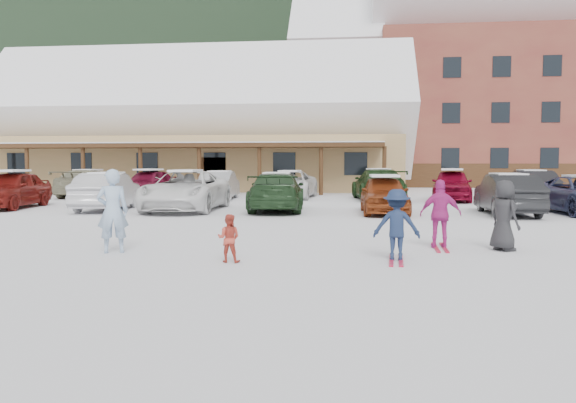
# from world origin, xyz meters

# --- Properties ---
(ground) EXTENTS (160.00, 160.00, 0.00)m
(ground) POSITION_xyz_m (0.00, 0.00, 0.00)
(ground) COLOR white
(ground) RESTS_ON ground
(forested_hillside) EXTENTS (300.00, 70.00, 38.00)m
(forested_hillside) POSITION_xyz_m (0.00, 85.00, 19.00)
(forested_hillside) COLOR black
(forested_hillside) RESTS_ON ground
(day_lodge) EXTENTS (29.12, 12.50, 10.38)m
(day_lodge) POSITION_xyz_m (-9.00, 27.96, 3.94)
(day_lodge) COLOR tan
(day_lodge) RESTS_ON ground
(alpine_hotel) EXTENTS (31.48, 14.01, 21.48)m
(alpine_hotel) POSITION_xyz_m (14.27, 38.00, 8.63)
(alpine_hotel) COLOR maroon
(alpine_hotel) RESTS_ON ground
(lamp_post) EXTENTS (0.50, 0.25, 5.96)m
(lamp_post) POSITION_xyz_m (2.21, 25.07, 3.38)
(lamp_post) COLOR black
(lamp_post) RESTS_ON ground
(conifer_2) EXTENTS (5.28, 5.28, 12.24)m
(conifer_2) POSITION_xyz_m (-30.00, 42.00, 6.83)
(conifer_2) COLOR black
(conifer_2) RESTS_ON ground
(conifer_3) EXTENTS (3.96, 3.96, 9.18)m
(conifer_3) POSITION_xyz_m (6.00, 44.00, 5.12)
(conifer_3) COLOR black
(conifer_3) RESTS_ON ground
(adult_skier) EXTENTS (0.75, 0.62, 1.75)m
(adult_skier) POSITION_xyz_m (-3.21, -0.45, 0.87)
(adult_skier) COLOR #A0BDDD
(adult_skier) RESTS_ON ground
(toddler_red) EXTENTS (0.46, 0.37, 0.91)m
(toddler_red) POSITION_xyz_m (-0.57, -1.27, 0.46)
(toddler_red) COLOR #C64333
(toddler_red) RESTS_ON ground
(child_navy) EXTENTS (0.92, 0.58, 1.38)m
(child_navy) POSITION_xyz_m (2.59, -0.74, 0.69)
(child_navy) COLOR #182646
(child_navy) RESTS_ON ground
(skis_child_navy) EXTENTS (0.31, 1.41, 0.03)m
(skis_child_navy) POSITION_xyz_m (2.59, -0.74, 0.01)
(skis_child_navy) COLOR #B91A39
(skis_child_navy) RESTS_ON ground
(child_magenta) EXTENTS (0.90, 0.42, 1.51)m
(child_magenta) POSITION_xyz_m (3.67, 0.94, 0.76)
(child_magenta) COLOR #C22B8A
(child_magenta) RESTS_ON ground
(skis_child_magenta) EXTENTS (0.28, 1.41, 0.03)m
(skis_child_magenta) POSITION_xyz_m (3.67, 0.94, 0.01)
(skis_child_magenta) COLOR #B91A39
(skis_child_magenta) RESTS_ON ground
(bystander_dark) EXTENTS (0.77, 0.88, 1.51)m
(bystander_dark) POSITION_xyz_m (4.96, 0.76, 0.76)
(bystander_dark) COLOR #27272A
(bystander_dark) RESTS_ON ground
(parked_car_0) EXTENTS (2.32, 4.73, 1.55)m
(parked_car_0) POSITION_xyz_m (-12.17, 10.02, 0.78)
(parked_car_0) COLOR maroon
(parked_car_0) RESTS_ON ground
(parked_car_1) EXTENTS (2.07, 4.63, 1.47)m
(parked_car_1) POSITION_xyz_m (-7.84, 9.58, 0.74)
(parked_car_1) COLOR silver
(parked_car_1) RESTS_ON ground
(parked_car_2) EXTENTS (2.73, 5.70, 1.57)m
(parked_car_2) POSITION_xyz_m (-4.69, 9.70, 0.78)
(parked_car_2) COLOR white
(parked_car_2) RESTS_ON ground
(parked_car_3) EXTENTS (2.43, 5.21, 1.47)m
(parked_car_3) POSITION_xyz_m (-1.14, 9.96, 0.74)
(parked_car_3) COLOR #223F21
(parked_car_3) RESTS_ON ground
(parked_car_4) EXTENTS (1.74, 4.15, 1.40)m
(parked_car_4) POSITION_xyz_m (2.93, 9.32, 0.70)
(parked_car_4) COLOR #8D3A17
(parked_car_4) RESTS_ON ground
(parked_car_5) EXTENTS (1.64, 4.48, 1.47)m
(parked_car_5) POSITION_xyz_m (7.33, 9.32, 0.73)
(parked_car_5) COLOR black
(parked_car_5) RESTS_ON ground
(parked_car_7) EXTENTS (2.14, 5.14, 1.48)m
(parked_car_7) POSITION_xyz_m (-12.50, 17.54, 0.74)
(parked_car_7) COLOR gray
(parked_car_7) RESTS_ON ground
(parked_car_8) EXTENTS (2.35, 4.63, 1.51)m
(parked_car_8) POSITION_xyz_m (-9.10, 17.55, 0.76)
(parked_car_8) COLOR maroon
(parked_car_8) RESTS_ON ground
(parked_car_9) EXTENTS (1.83, 4.45, 1.43)m
(parked_car_9) POSITION_xyz_m (-4.94, 16.43, 0.72)
(parked_car_9) COLOR #A5A6A9
(parked_car_9) RESTS_ON ground
(parked_car_10) EXTENTS (2.70, 5.32, 1.44)m
(parked_car_10) POSITION_xyz_m (-1.47, 17.65, 0.72)
(parked_car_10) COLOR white
(parked_car_10) RESTS_ON ground
(parked_car_11) EXTENTS (2.77, 5.58, 1.56)m
(parked_car_11) POSITION_xyz_m (3.07, 16.77, 0.78)
(parked_car_11) COLOR #21401C
(parked_car_11) RESTS_ON ground
(parked_car_12) EXTENTS (2.54, 4.80, 1.55)m
(parked_car_12) POSITION_xyz_m (6.63, 16.59, 0.78)
(parked_car_12) COLOR maroon
(parked_car_12) RESTS_ON ground
(parked_car_13) EXTENTS (1.84, 4.65, 1.51)m
(parked_car_13) POSITION_xyz_m (10.31, 16.48, 0.75)
(parked_car_13) COLOR black
(parked_car_13) RESTS_ON ground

